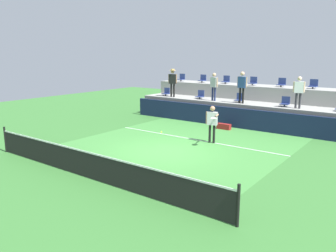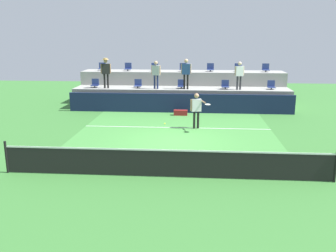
% 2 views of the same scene
% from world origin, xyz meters
% --- Properties ---
extents(ground_plane, '(40.00, 40.00, 0.00)m').
position_xyz_m(ground_plane, '(0.00, 0.00, 0.00)').
color(ground_plane, '#336B2D').
extents(court_inner_paint, '(9.00, 10.00, 0.01)m').
position_xyz_m(court_inner_paint, '(0.00, 1.00, 0.00)').
color(court_inner_paint, '#3D7F38').
rests_on(court_inner_paint, ground_plane).
extents(court_service_line, '(9.00, 0.06, 0.00)m').
position_xyz_m(court_service_line, '(0.00, 2.40, 0.01)').
color(court_service_line, white).
rests_on(court_service_line, ground_plane).
extents(tennis_net, '(10.48, 0.08, 1.07)m').
position_xyz_m(tennis_net, '(0.00, -4.00, 0.50)').
color(tennis_net, black).
rests_on(tennis_net, ground_plane).
extents(sponsor_backboard, '(13.00, 0.16, 1.10)m').
position_xyz_m(sponsor_backboard, '(0.00, 6.00, 0.55)').
color(sponsor_backboard, '#141E42').
rests_on(sponsor_backboard, ground_plane).
extents(seating_tier_lower, '(13.00, 1.80, 1.25)m').
position_xyz_m(seating_tier_lower, '(0.00, 7.30, 0.62)').
color(seating_tier_lower, gray).
rests_on(seating_tier_lower, ground_plane).
extents(seating_tier_upper, '(13.00, 1.80, 2.10)m').
position_xyz_m(seating_tier_upper, '(0.00, 9.10, 1.05)').
color(seating_tier_upper, gray).
rests_on(seating_tier_upper, ground_plane).
extents(stadium_chair_lower_far_left, '(0.44, 0.40, 0.52)m').
position_xyz_m(stadium_chair_lower_far_left, '(-5.30, 7.23, 1.46)').
color(stadium_chair_lower_far_left, '#2D2D33').
rests_on(stadium_chair_lower_far_left, seating_tier_lower).
extents(stadium_chair_lower_left, '(0.44, 0.40, 0.52)m').
position_xyz_m(stadium_chair_lower_left, '(-2.64, 7.23, 1.46)').
color(stadium_chair_lower_left, '#2D2D33').
rests_on(stadium_chair_lower_left, seating_tier_lower).
extents(stadium_chair_lower_center, '(0.44, 0.40, 0.52)m').
position_xyz_m(stadium_chair_lower_center, '(0.01, 7.23, 1.46)').
color(stadium_chair_lower_center, '#2D2D33').
rests_on(stadium_chair_lower_center, seating_tier_lower).
extents(stadium_chair_lower_right, '(0.44, 0.40, 0.52)m').
position_xyz_m(stadium_chair_lower_right, '(2.64, 7.23, 1.46)').
color(stadium_chair_lower_right, '#2D2D33').
rests_on(stadium_chair_lower_right, seating_tier_lower).
extents(stadium_chair_lower_far_right, '(0.44, 0.40, 0.52)m').
position_xyz_m(stadium_chair_lower_far_right, '(5.35, 7.23, 1.46)').
color(stadium_chair_lower_far_right, '#2D2D33').
rests_on(stadium_chair_lower_far_right, seating_tier_lower).
extents(stadium_chair_upper_far_left, '(0.44, 0.40, 0.52)m').
position_xyz_m(stadium_chair_upper_far_left, '(-5.28, 9.03, 2.31)').
color(stadium_chair_upper_far_left, '#2D2D33').
rests_on(stadium_chair_upper_far_left, seating_tier_upper).
extents(stadium_chair_upper_left, '(0.44, 0.40, 0.52)m').
position_xyz_m(stadium_chair_upper_left, '(-3.56, 9.03, 2.31)').
color(stadium_chair_upper_left, '#2D2D33').
rests_on(stadium_chair_upper_left, seating_tier_upper).
extents(stadium_chair_upper_mid_left, '(0.44, 0.40, 0.52)m').
position_xyz_m(stadium_chair_upper_mid_left, '(-1.81, 9.03, 2.31)').
color(stadium_chair_upper_mid_left, '#2D2D33').
rests_on(stadium_chair_upper_mid_left, seating_tier_upper).
extents(stadium_chair_upper_center, '(0.44, 0.40, 0.52)m').
position_xyz_m(stadium_chair_upper_center, '(0.04, 9.03, 2.31)').
color(stadium_chair_upper_center, '#2D2D33').
rests_on(stadium_chair_upper_center, seating_tier_upper).
extents(stadium_chair_upper_mid_right, '(0.44, 0.40, 0.52)m').
position_xyz_m(stadium_chair_upper_mid_right, '(1.80, 9.03, 2.31)').
color(stadium_chair_upper_mid_right, '#2D2D33').
rests_on(stadium_chair_upper_mid_right, seating_tier_upper).
extents(stadium_chair_upper_right, '(0.44, 0.40, 0.52)m').
position_xyz_m(stadium_chair_upper_right, '(3.56, 9.03, 2.31)').
color(stadium_chair_upper_right, '#2D2D33').
rests_on(stadium_chair_upper_right, seating_tier_upper).
extents(stadium_chair_upper_far_right, '(0.44, 0.40, 0.52)m').
position_xyz_m(stadium_chair_upper_far_right, '(5.30, 9.03, 2.31)').
color(stadium_chair_upper_far_right, '#2D2D33').
rests_on(stadium_chair_upper_far_right, seating_tier_upper).
extents(tennis_player, '(0.97, 1.14, 1.71)m').
position_xyz_m(tennis_player, '(0.96, 2.34, 1.05)').
color(tennis_player, black).
rests_on(tennis_player, ground_plane).
extents(spectator_with_hat, '(0.61, 0.49, 1.80)m').
position_xyz_m(spectator_with_hat, '(-4.50, 6.85, 2.37)').
color(spectator_with_hat, black).
rests_on(spectator_with_hat, seating_tier_lower).
extents(spectator_in_white, '(0.58, 0.28, 1.65)m').
position_xyz_m(spectator_in_white, '(-1.48, 6.85, 2.24)').
color(spectator_in_white, navy).
rests_on(spectator_in_white, seating_tier_lower).
extents(spectator_leaning_on_rail, '(0.62, 0.27, 1.78)m').
position_xyz_m(spectator_leaning_on_rail, '(0.30, 6.85, 2.33)').
color(spectator_leaning_on_rail, black).
rests_on(spectator_leaning_on_rail, seating_tier_lower).
extents(spectator_in_grey, '(0.58, 0.27, 1.63)m').
position_xyz_m(spectator_in_grey, '(3.40, 6.85, 2.23)').
color(spectator_in_grey, '#2D2D33').
rests_on(spectator_in_grey, seating_tier_lower).
extents(tennis_ball, '(0.07, 0.07, 0.07)m').
position_xyz_m(tennis_ball, '(-0.40, 0.34, 0.69)').
color(tennis_ball, '#CCE033').
extents(equipment_bag, '(0.76, 0.28, 0.30)m').
position_xyz_m(equipment_bag, '(0.07, 5.26, 0.15)').
color(equipment_bag, maroon).
rests_on(equipment_bag, ground_plane).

